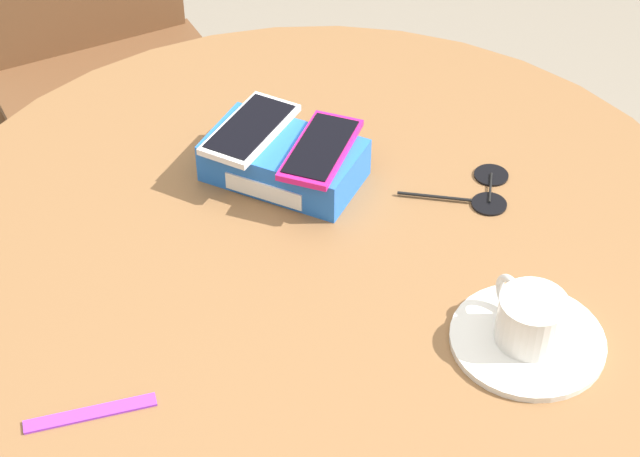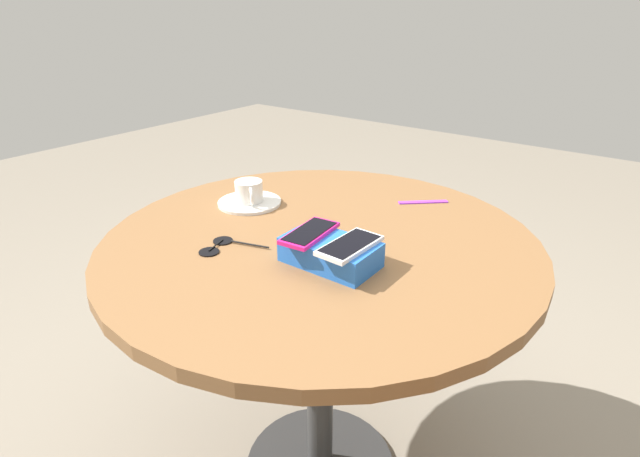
% 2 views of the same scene
% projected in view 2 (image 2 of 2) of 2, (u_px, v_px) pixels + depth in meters
% --- Properties ---
extents(round_table, '(0.99, 0.99, 0.74)m').
position_uv_depth(round_table, '(320.00, 282.00, 1.18)').
color(round_table, '#2D2D2D').
rests_on(round_table, ground_plane).
extents(phone_box, '(0.19, 0.11, 0.05)m').
position_uv_depth(phone_box, '(330.00, 252.00, 1.01)').
color(phone_box, blue).
rests_on(phone_box, round_table).
extents(phone_white, '(0.07, 0.14, 0.01)m').
position_uv_depth(phone_white, '(350.00, 245.00, 0.96)').
color(phone_white, silver).
rests_on(phone_white, phone_box).
extents(phone_magenta, '(0.08, 0.15, 0.01)m').
position_uv_depth(phone_magenta, '(310.00, 233.00, 1.02)').
color(phone_magenta, '#D11975').
rests_on(phone_magenta, phone_box).
extents(saucer, '(0.17, 0.17, 0.01)m').
position_uv_depth(saucer, '(250.00, 202.00, 1.31)').
color(saucer, silver).
rests_on(saucer, round_table).
extents(coffee_cup, '(0.09, 0.08, 0.06)m').
position_uv_depth(coffee_cup, '(249.00, 191.00, 1.30)').
color(coffee_cup, silver).
rests_on(coffee_cup, saucer).
extents(lanyard_strap, '(0.11, 0.10, 0.00)m').
position_uv_depth(lanyard_strap, '(423.00, 202.00, 1.32)').
color(lanyard_strap, purple).
rests_on(lanyard_strap, round_table).
extents(sunglasses, '(0.13, 0.11, 0.01)m').
position_uv_depth(sunglasses, '(220.00, 246.00, 1.08)').
color(sunglasses, black).
rests_on(sunglasses, round_table).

